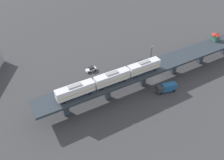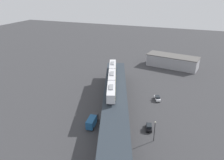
{
  "view_description": "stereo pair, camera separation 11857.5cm",
  "coord_description": "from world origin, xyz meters",
  "px_view_note": "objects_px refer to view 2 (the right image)",
  "views": [
    {
      "loc": [
        -62.29,
        28.51,
        52.46
      ],
      "look_at": [
        -8.05,
        18.72,
        8.45
      ],
      "focal_mm": 35.0,
      "sensor_mm": 36.0,
      "label": 1
    },
    {
      "loc": [
        20.12,
        -56.18,
        42.66
      ],
      "look_at": [
        -8.05,
        18.72,
        8.45
      ],
      "focal_mm": 35.0,
      "sensor_mm": 36.0,
      "label": 2
    }
  ],
  "objects_px": {
    "street_car_black": "(149,127)",
    "street_lamp": "(155,130)",
    "street_car_white": "(157,98)",
    "warehouse_building": "(172,61)",
    "subway_train": "(112,78)",
    "delivery_truck": "(92,121)"
  },
  "relations": [
    {
      "from": "delivery_truck",
      "to": "street_lamp",
      "type": "relative_size",
      "value": 1.07
    },
    {
      "from": "street_car_white",
      "to": "warehouse_building",
      "type": "xyz_separation_m",
      "value": [
        0.88,
        43.41,
        2.47
      ]
    },
    {
      "from": "street_car_white",
      "to": "street_lamp",
      "type": "xyz_separation_m",
      "value": [
        3.44,
        -26.25,
        3.17
      ]
    },
    {
      "from": "street_lamp",
      "to": "warehouse_building",
      "type": "distance_m",
      "value": 69.7
    },
    {
      "from": "warehouse_building",
      "to": "street_car_black",
      "type": "bearing_deg",
      "value": -90.0
    },
    {
      "from": "street_car_black",
      "to": "delivery_truck",
      "type": "bearing_deg",
      "value": -166.21
    },
    {
      "from": "street_car_white",
      "to": "street_car_black",
      "type": "bearing_deg",
      "value": -87.6
    },
    {
      "from": "street_car_black",
      "to": "delivery_truck",
      "type": "height_order",
      "value": "delivery_truck"
    },
    {
      "from": "street_car_white",
      "to": "street_lamp",
      "type": "relative_size",
      "value": 0.68
    },
    {
      "from": "delivery_truck",
      "to": "warehouse_building",
      "type": "xyz_separation_m",
      "value": [
        18.11,
        68.85,
        1.65
      ]
    },
    {
      "from": "street_lamp",
      "to": "delivery_truck",
      "type": "bearing_deg",
      "value": 177.78
    },
    {
      "from": "street_car_black",
      "to": "street_lamp",
      "type": "distance_m",
      "value": 6.64
    },
    {
      "from": "street_car_black",
      "to": "street_lamp",
      "type": "bearing_deg",
      "value": -64.02
    },
    {
      "from": "street_car_black",
      "to": "subway_train",
      "type": "bearing_deg",
      "value": 140.09
    },
    {
      "from": "street_car_black",
      "to": "delivery_truck",
      "type": "distance_m",
      "value": 18.66
    },
    {
      "from": "subway_train",
      "to": "delivery_truck",
      "type": "distance_m",
      "value": 21.47
    },
    {
      "from": "subway_train",
      "to": "delivery_truck",
      "type": "height_order",
      "value": "subway_train"
    },
    {
      "from": "street_car_white",
      "to": "warehouse_building",
      "type": "distance_m",
      "value": 43.49
    },
    {
      "from": "delivery_truck",
      "to": "street_lamp",
      "type": "xyz_separation_m",
      "value": [
        20.67,
        -0.8,
        2.35
      ]
    },
    {
      "from": "subway_train",
      "to": "street_lamp",
      "type": "distance_m",
      "value": 30.19
    },
    {
      "from": "subway_train",
      "to": "street_car_white",
      "type": "height_order",
      "value": "subway_train"
    },
    {
      "from": "street_car_black",
      "to": "street_lamp",
      "type": "xyz_separation_m",
      "value": [
        2.56,
        -5.25,
        3.17
      ]
    }
  ]
}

